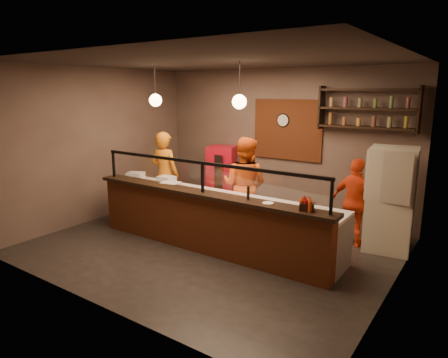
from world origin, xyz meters
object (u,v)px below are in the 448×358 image
Objects in this scene: cook_mid at (244,185)px; condiment_caddy at (307,207)px; cook_right at (356,203)px; fridge at (390,200)px; wall_clock at (283,120)px; cook_left at (165,175)px; pepper_mill at (248,193)px; red_cooler at (222,177)px; pizza_dough at (199,191)px.

cook_mid is 9.42× the size of condiment_caddy.
fridge reaches higher than cook_right.
wall_clock is 3.41m from condiment_caddy.
pepper_mill is at bearing 153.55° from cook_left.
wall_clock is 0.19× the size of cook_right.
cook_mid reaches higher than red_cooler.
fridge is at bearing -173.95° from cook_mid.
pepper_mill is at bearing 178.44° from condiment_caddy.
wall_clock is at bearing -16.15° from cook_right.
red_cooler is 4.02m from condiment_caddy.
cook_right is at bearing -173.44° from cook_mid.
fridge is at bearing 24.93° from pizza_dough.
wall_clock is 0.16× the size of cook_mid.
condiment_caddy is at bearing 158.45° from cook_left.
cook_left is 1.95m from cook_mid.
cook_left reaches higher than condiment_caddy.
cook_left reaches higher than pepper_mill.
wall_clock reaches higher than pepper_mill.
red_cooler is 2.87× the size of pizza_dough.
fridge is 8.38× the size of pepper_mill.
condiment_caddy is (-0.74, -1.88, 0.21)m from fridge.
cook_left is at bearing 20.14° from cook_right.
fridge is 9.08× the size of condiment_caddy.
fridge is at bearing 68.60° from condiment_caddy.
wall_clock is 1.51× the size of condiment_caddy.
fridge is at bearing -175.37° from cook_left.
cook_left is 1.47m from red_cooler.
cook_mid reaches higher than pizza_dough.
wall_clock is at bearing 122.70° from condiment_caddy.
fridge reaches higher than red_cooler.
wall_clock is 2.90m from fridge.
pepper_mill is (-1.18, -1.74, 0.38)m from cook_right.
cook_right is 1.08× the size of red_cooler.
pepper_mill is (0.82, -1.21, 0.23)m from cook_mid.
red_cooler is 2.16m from pizza_dough.
cook_left is at bearing 156.39° from pizza_dough.
fridge reaches higher than pepper_mill.
cook_left is 1.29× the size of red_cooler.
pizza_dough is 2.37m from condiment_caddy.
cook_left reaches higher than fridge.
wall_clock reaches higher than condiment_caddy.
wall_clock is 2.55m from cook_right.
wall_clock reaches higher than fridge.
pizza_dough is at bearing 38.04° from cook_right.
pizza_dough is at bearing 49.06° from cook_mid.
pepper_mill is at bearing 115.79° from cook_mid.
cook_mid is at bearing 57.14° from pizza_dough.
pizza_dough is (-0.55, -2.28, -1.19)m from wall_clock.
cook_mid reaches higher than condiment_caddy.
cook_right is 3.43m from red_cooler.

